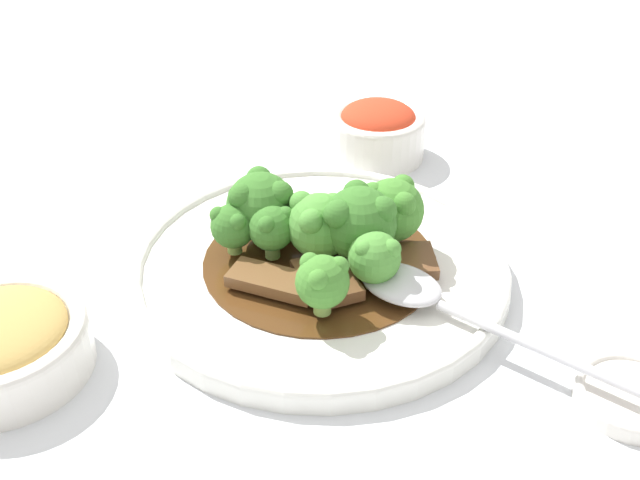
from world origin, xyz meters
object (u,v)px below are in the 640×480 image
object	(u,v)px
beef_strip_1	(327,280)
beef_strip_2	(352,222)
broccoli_floret_2	(392,209)
broccoli_floret_4	(317,225)
beef_strip_0	(296,222)
side_bowl_kimchi	(377,131)
broccoli_floret_0	(359,221)
broccoli_floret_7	(322,281)
sauce_dish	(632,396)
broccoli_floret_1	(272,227)
broccoli_floret_3	(375,256)
side_bowl_appetizer	(0,343)
beef_strip_4	(399,261)
beef_strip_3	(273,281)
broccoli_floret_6	(261,205)
serving_spoon	(422,294)
broccoli_floret_5	(233,225)
main_plate	(320,266)

from	to	relation	value
beef_strip_1	beef_strip_2	bearing A→B (deg)	-142.09
broccoli_floret_2	broccoli_floret_4	bearing A→B (deg)	-18.48
beef_strip_0	side_bowl_kimchi	xyz separation A→B (m)	(-0.15, -0.08, 0.01)
broccoli_floret_0	broccoli_floret_7	bearing A→B (deg)	29.64
sauce_dish	broccoli_floret_1	bearing A→B (deg)	-66.26
beef_strip_1	broccoli_floret_3	xyz separation A→B (m)	(-0.03, 0.02, 0.02)
side_bowl_appetizer	beef_strip_0	bearing A→B (deg)	-178.76
broccoli_floret_4	beef_strip_1	bearing A→B (deg)	65.54
beef_strip_4	beef_strip_1	bearing A→B (deg)	-13.14
broccoli_floret_1	broccoli_floret_7	xyz separation A→B (m)	(0.01, 0.08, 0.00)
beef_strip_3	broccoli_floret_6	distance (m)	0.07
side_bowl_appetizer	sauce_dish	size ratio (longest dim) A/B	1.62
beef_strip_1	serving_spoon	bearing A→B (deg)	128.22
beef_strip_0	sauce_dish	xyz separation A→B (m)	(-0.07, 0.27, -0.02)
broccoli_floret_6	broccoli_floret_0	bearing A→B (deg)	121.53
sauce_dish	broccoli_floret_3	bearing A→B (deg)	-68.02
beef_strip_3	sauce_dish	xyz separation A→B (m)	(-0.13, 0.21, -0.02)
beef_strip_2	side_bowl_kimchi	bearing A→B (deg)	-137.03
broccoli_floret_4	sauce_dish	bearing A→B (deg)	109.81
beef_strip_0	sauce_dish	size ratio (longest dim) A/B	0.95
beef_strip_3	serving_spoon	world-z (taller)	serving_spoon
broccoli_floret_3	sauce_dish	size ratio (longest dim) A/B	0.62
beef_strip_1	side_bowl_kimchi	size ratio (longest dim) A/B	0.66
beef_strip_0	side_bowl_kimchi	bearing A→B (deg)	-151.92
beef_strip_2	broccoli_floret_4	bearing A→B (deg)	17.50
broccoli_floret_7	serving_spoon	distance (m)	0.07
broccoli_floret_5	serving_spoon	xyz separation A→B (m)	(-0.07, 0.13, -0.02)
main_plate	serving_spoon	distance (m)	0.09
main_plate	broccoli_floret_5	distance (m)	0.07
beef_strip_1	broccoli_floret_3	distance (m)	0.04
beef_strip_1	broccoli_floret_2	xyz separation A→B (m)	(-0.07, -0.01, 0.03)
broccoli_floret_7	side_bowl_kimchi	size ratio (longest dim) A/B	0.48
broccoli_floret_6	sauce_dish	xyz separation A→B (m)	(-0.10, 0.27, -0.04)
side_bowl_kimchi	broccoli_floret_4	bearing A→B (deg)	37.30
main_plate	serving_spoon	size ratio (longest dim) A/B	1.37
broccoli_floret_1	side_bowl_appetizer	bearing A→B (deg)	-5.47
beef_strip_3	broccoli_floret_7	xyz separation A→B (m)	(-0.01, 0.04, 0.02)
main_plate	broccoli_floret_7	xyz separation A→B (m)	(0.04, 0.05, 0.04)
beef_strip_0	beef_strip_4	bearing A→B (deg)	108.63
beef_strip_2	broccoli_floret_2	bearing A→B (deg)	109.03
beef_strip_0	broccoli_floret_0	distance (m)	0.07
side_bowl_kimchi	beef_strip_3	bearing A→B (deg)	32.89
broccoli_floret_7	serving_spoon	bearing A→B (deg)	153.52
beef_strip_1	side_bowl_appetizer	xyz separation A→B (m)	(0.21, -0.07, -0.00)
beef_strip_1	beef_strip_2	distance (m)	0.08
beef_strip_2	broccoli_floret_3	xyz separation A→B (m)	(0.03, 0.07, 0.02)
broccoli_floret_2	beef_strip_4	bearing A→B (deg)	61.41
beef_strip_3	broccoli_floret_1	xyz separation A→B (m)	(-0.02, -0.03, 0.02)
side_bowl_kimchi	side_bowl_appetizer	xyz separation A→B (m)	(0.39, 0.09, -0.01)
main_plate	broccoli_floret_0	size ratio (longest dim) A/B	4.73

